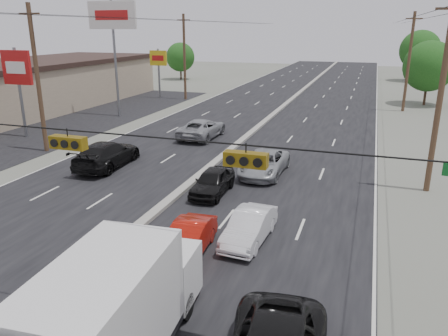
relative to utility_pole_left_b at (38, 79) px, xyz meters
The scene contains 24 objects.
ground 20.18m from the utility_pole_left_b, 50.19° to the right, with size 200.00×200.00×0.00m, color #606356.
road_surface 20.18m from the utility_pole_left_b, 50.19° to the left, with size 20.00×160.00×0.02m, color black.
center_median 20.16m from the utility_pole_left_b, 50.19° to the left, with size 0.50×160.00×0.20m, color gray.
strip_mall 17.03m from the utility_pole_left_b, 143.47° to the left, with size 12.00×42.00×4.60m, color tan.
parking_lot 12.10m from the utility_pole_left_b, 114.23° to the left, with size 10.00×42.00×0.02m, color black.
utility_pole_left_b is the anchor object (origin of this frame).
utility_pole_left_c 25.00m from the utility_pole_left_b, 90.00° to the left, with size 1.60×0.30×10.00m.
utility_pole_right_b 25.00m from the utility_pole_left_b, ahead, with size 1.60×0.30×10.00m.
utility_pole_right_c 35.36m from the utility_pole_left_b, 45.00° to the left, with size 1.60×0.30×10.00m.
traffic_signals 20.45m from the utility_pole_left_b, 47.18° to the right, with size 25.00×0.30×0.54m.
pole_sign_mid 5.41m from the utility_pole_left_b, 146.31° to the left, with size 2.60×0.25×7.00m.
pole_sign_billboard 13.68m from the utility_pole_left_b, 98.75° to the left, with size 5.00×0.25×11.00m.
pole_sign_far 25.25m from the utility_pole_left_b, 97.97° to the left, with size 2.20×0.25×6.00m.
tree_left_far 46.01m from the utility_pole_left_b, 101.92° to the left, with size 4.80×4.80×6.12m.
tree_right_mid 40.70m from the utility_pole_left_b, 47.49° to the left, with size 5.60×5.60×7.14m.
tree_right_far 61.95m from the utility_pole_left_b, 62.61° to the left, with size 6.40×6.40×8.16m.
box_truck 23.38m from the utility_pole_left_b, 45.67° to the right, with size 2.70×6.60×3.28m.
tan_sedan 23.03m from the utility_pole_left_b, 46.78° to the right, with size 2.32×5.70×1.66m, color brown.
red_sedan 19.28m from the utility_pole_left_b, 34.25° to the right, with size 1.31×3.77×1.24m, color #AE150A.
queue_car_a 15.43m from the utility_pole_left_b, 16.36° to the right, with size 1.58×3.92×1.34m, color black.
queue_car_b 20.05m from the utility_pole_left_b, 26.71° to the right, with size 1.35×3.87×1.28m, color white.
queue_car_c 16.60m from the utility_pole_left_b, ahead, with size 2.28×4.95×1.38m, color #95999C.
oncoming_near 7.80m from the utility_pole_left_b, 16.47° to the right, with size 2.28×5.62×1.63m, color black.
oncoming_far 12.43m from the utility_pole_left_b, 38.42° to the left, with size 2.51×5.45×1.51m, color gray.
Camera 1 is at (9.16, -9.51, 8.41)m, focal length 35.00 mm.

